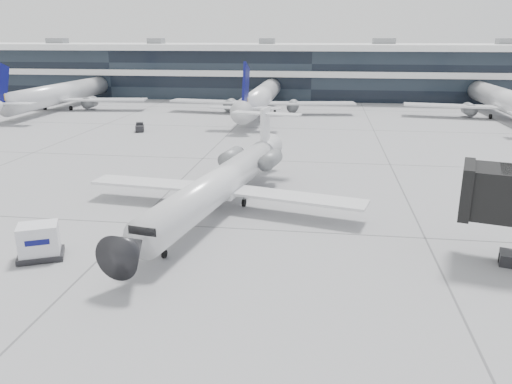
# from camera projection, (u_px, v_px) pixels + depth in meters

# --- Properties ---
(ground) EXTENTS (220.00, 220.00, 0.00)m
(ground) POSITION_uv_depth(u_px,v_px,m) (275.00, 230.00, 34.33)
(ground) COLOR gray
(ground) RESTS_ON ground
(terminal) EXTENTS (170.00, 22.00, 10.00)m
(terminal) POSITION_uv_depth(u_px,v_px,m) (313.00, 73.00, 110.35)
(terminal) COLOR black
(terminal) RESTS_ON ground
(bg_jet_left) EXTENTS (32.00, 40.00, 9.60)m
(bg_jet_left) POSITION_uv_depth(u_px,v_px,m) (64.00, 109.00, 92.26)
(bg_jet_left) COLOR silver
(bg_jet_left) RESTS_ON ground
(bg_jet_center) EXTENTS (32.00, 40.00, 9.60)m
(bg_jet_center) POSITION_uv_depth(u_px,v_px,m) (262.00, 113.00, 87.38)
(bg_jet_center) COLOR silver
(bg_jet_center) RESTS_ON ground
(bg_jet_right) EXTENTS (32.00, 40.00, 9.60)m
(bg_jet_right) POSITION_uv_depth(u_px,v_px,m) (502.00, 117.00, 82.10)
(bg_jet_right) COLOR silver
(bg_jet_right) RESTS_ON ground
(regional_jet) EXTENTS (22.00, 27.44, 6.36)m
(regional_jet) POSITION_uv_depth(u_px,v_px,m) (222.00, 182.00, 38.04)
(regional_jet) COLOR silver
(regional_jet) RESTS_ON ground
(cargo_uld) EXTENTS (3.15, 2.82, 2.11)m
(cargo_uld) POSITION_uv_depth(u_px,v_px,m) (39.00, 242.00, 29.74)
(cargo_uld) COLOR black
(cargo_uld) RESTS_ON ground
(traffic_cone) EXTENTS (0.52, 0.52, 0.58)m
(traffic_cone) POSITION_uv_depth(u_px,v_px,m) (240.00, 167.00, 49.92)
(traffic_cone) COLOR #FF560D
(traffic_cone) RESTS_ON ground
(far_tug) EXTENTS (1.67, 2.17, 1.22)m
(far_tug) POSITION_uv_depth(u_px,v_px,m) (140.00, 128.00, 69.90)
(far_tug) COLOR black
(far_tug) RESTS_ON ground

